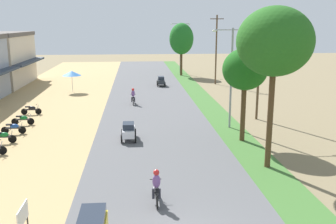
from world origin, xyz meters
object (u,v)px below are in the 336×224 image
(street_signboard, at_px, (23,217))
(streetlamp_mid, at_px, (180,45))
(utility_pole_near, at_px, (216,49))
(streetlamp_near, at_px, (231,71))
(motorbike_foreground_rider, at_px, (156,187))
(parked_motorbike_sixth, at_px, (23,119))
(utility_pole_far, at_px, (259,64))
(parked_motorbike_fifth, at_px, (14,127))
(motorbike_ahead_second, at_px, (133,97))
(parked_motorbike_fourth, at_px, (3,136))
(car_hatchback_charcoal, at_px, (161,81))
(median_tree_third, at_px, (181,39))
(car_hatchback_white, at_px, (129,131))
(vendor_umbrella, at_px, (72,73))
(median_tree_second, at_px, (245,70))
(parked_motorbike_seventh, at_px, (31,109))
(median_tree_nearest, at_px, (275,42))

(street_signboard, distance_m, streetlamp_mid, 50.36)
(street_signboard, relative_size, utility_pole_near, 0.17)
(streetlamp_near, height_order, motorbike_foreground_rider, streetlamp_near)
(parked_motorbike_sixth, xyz_separation_m, utility_pole_far, (19.38, 0.52, 4.17))
(parked_motorbike_sixth, height_order, utility_pole_far, utility_pole_far)
(parked_motorbike_fifth, distance_m, motorbike_ahead_second, 13.19)
(streetlamp_mid, bearing_deg, streetlamp_near, -90.00)
(parked_motorbike_fourth, xyz_separation_m, utility_pole_far, (19.38, 5.35, 4.17))
(car_hatchback_charcoal, distance_m, motorbike_foreground_rider, 33.28)
(median_tree_third, bearing_deg, car_hatchback_charcoal, -110.76)
(utility_pole_far, xyz_separation_m, car_hatchback_white, (-10.86, -5.38, -3.98))
(utility_pole_far, relative_size, car_hatchback_charcoal, 4.53)
(vendor_umbrella, distance_m, utility_pole_far, 22.95)
(parked_motorbike_sixth, xyz_separation_m, utility_pole_near, (19.81, 19.92, 4.18))
(parked_motorbike_fifth, relative_size, motorbike_ahead_second, 1.00)
(streetlamp_near, relative_size, motorbike_foreground_rider, 4.26)
(parked_motorbike_fifth, relative_size, utility_pole_far, 0.20)
(median_tree_second, xyz_separation_m, utility_pole_far, (2.95, 6.07, -0.27))
(parked_motorbike_fifth, height_order, streetlamp_near, streetlamp_near)
(parked_motorbike_sixth, bearing_deg, parked_motorbike_seventh, 94.05)
(vendor_umbrella, xyz_separation_m, motorbike_foreground_rider, (8.28, -29.58, -1.45))
(parked_motorbike_fourth, height_order, parked_motorbike_seventh, same)
(streetlamp_near, relative_size, utility_pole_far, 0.85)
(median_tree_third, xyz_separation_m, utility_pole_far, (3.17, -28.09, -0.94))
(car_hatchback_white, height_order, car_hatchback_charcoal, same)
(parked_motorbike_fourth, height_order, median_tree_second, median_tree_second)
(median_tree_third, distance_m, car_hatchback_white, 34.70)
(car_hatchback_charcoal, xyz_separation_m, motorbike_foreground_rider, (-2.45, -33.19, 0.11))
(utility_pole_near, bearing_deg, streetlamp_near, -98.86)
(utility_pole_far, height_order, motorbike_foreground_rider, utility_pole_far)
(utility_pole_near, height_order, motorbike_ahead_second, utility_pole_near)
(utility_pole_far, bearing_deg, vendor_umbrella, 141.03)
(parked_motorbike_fourth, xyz_separation_m, car_hatchback_white, (8.52, -0.03, 0.19))
(parked_motorbike_fourth, bearing_deg, median_tree_third, 64.15)
(streetlamp_mid, bearing_deg, vendor_umbrella, -131.79)
(vendor_umbrella, distance_m, car_hatchback_charcoal, 11.43)
(parked_motorbike_seventh, bearing_deg, parked_motorbike_fourth, -88.21)
(parked_motorbike_fourth, xyz_separation_m, vendor_umbrella, (1.63, 19.70, 1.75))
(parked_motorbike_fourth, distance_m, car_hatchback_white, 8.52)
(car_hatchback_charcoal, bearing_deg, street_signboard, -101.81)
(street_signboard, bearing_deg, streetlamp_mid, 76.73)
(parked_motorbike_sixth, xyz_separation_m, vendor_umbrella, (1.64, 14.88, 1.75))
(median_tree_nearest, distance_m, car_hatchback_charcoal, 30.09)
(streetlamp_near, bearing_deg, car_hatchback_white, -160.82)
(utility_pole_far, xyz_separation_m, motorbike_foreground_rider, (-9.46, -15.22, -3.87))
(median_tree_nearest, relative_size, car_hatchback_charcoal, 4.46)
(median_tree_second, distance_m, streetlamp_mid, 36.92)
(utility_pole_far, bearing_deg, streetlamp_near, -138.64)
(parked_motorbike_seventh, bearing_deg, vendor_umbrella, 80.44)
(median_tree_second, distance_m, streetlamp_near, 3.46)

